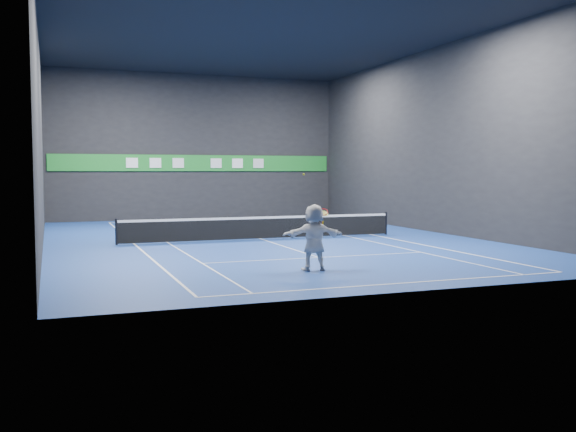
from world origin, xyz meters
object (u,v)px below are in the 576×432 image
object	(u,v)px
tennis_ball	(304,174)
tennis_racket	(323,214)
tennis_net	(261,227)
player	(314,237)

from	to	relation	value
tennis_ball	tennis_racket	world-z (taller)	tennis_ball
tennis_ball	tennis_racket	bearing A→B (deg)	7.52
tennis_racket	tennis_net	bearing A→B (deg)	83.97
tennis_racket	player	bearing A→B (deg)	-171.54
tennis_ball	tennis_net	bearing A→B (deg)	79.86
player	tennis_racket	distance (m)	0.77
tennis_net	tennis_racket	distance (m)	9.06
player	tennis_racket	size ratio (longest dim) A/B	3.13
tennis_ball	tennis_racket	size ratio (longest dim) A/B	0.10
player	tennis_racket	xyz separation A→B (m)	(0.32, 0.05, 0.69)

